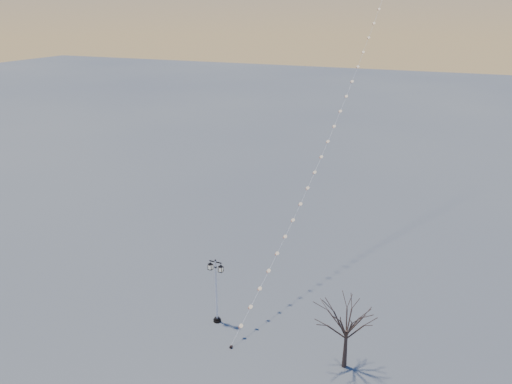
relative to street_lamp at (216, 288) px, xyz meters
The scene contains 4 objects.
ground 3.69m from the street_lamp, 41.84° to the right, with size 300.00×300.00×0.00m, color #4E504F.
street_lamp is the anchor object (origin of this frame).
bare_tree 8.82m from the street_lamp, ahead, with size 2.63×2.63×4.36m.
kite_train 22.37m from the street_lamp, 76.08° to the left, with size 4.97×38.97×33.05m.
Camera 1 is at (11.38, -23.54, 19.42)m, focal length 35.86 mm.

